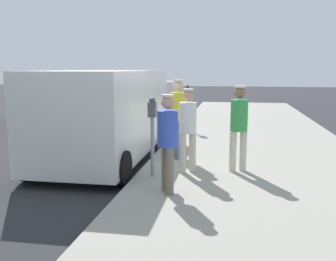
{
  "coord_description": "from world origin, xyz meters",
  "views": [
    {
      "loc": [
        2.83,
        -7.08,
        2.2
      ],
      "look_at": [
        1.65,
        -0.34,
        1.05
      ],
      "focal_mm": 39.69,
      "sensor_mm": 36.0,
      "label": 1
    }
  ],
  "objects_px": {
    "pedestrian_in_blue": "(168,137)",
    "parked_van": "(108,112)",
    "parking_meter_far": "(187,100)",
    "pedestrian_in_white": "(188,125)",
    "parked_sedan_ahead": "(158,102)",
    "parking_meter_near": "(152,123)",
    "pedestrian_in_yellow": "(178,113)",
    "pedestrian_in_green": "(239,123)"
  },
  "relations": [
    {
      "from": "pedestrian_in_blue",
      "to": "parked_van",
      "type": "relative_size",
      "value": 0.31
    },
    {
      "from": "parking_meter_far",
      "to": "pedestrian_in_white",
      "type": "bearing_deg",
      "value": -82.93
    },
    {
      "from": "parking_meter_far",
      "to": "pedestrian_in_white",
      "type": "distance_m",
      "value": 5.06
    },
    {
      "from": "pedestrian_in_white",
      "to": "parked_sedan_ahead",
      "type": "distance_m",
      "value": 9.26
    },
    {
      "from": "pedestrian_in_white",
      "to": "pedestrian_in_blue",
      "type": "relative_size",
      "value": 1.02
    },
    {
      "from": "parking_meter_near",
      "to": "parked_sedan_ahead",
      "type": "distance_m",
      "value": 9.53
    },
    {
      "from": "parking_meter_near",
      "to": "parked_van",
      "type": "height_order",
      "value": "parked_van"
    },
    {
      "from": "parked_sedan_ahead",
      "to": "parked_van",
      "type": "bearing_deg",
      "value": -87.96
    },
    {
      "from": "pedestrian_in_yellow",
      "to": "parking_meter_far",
      "type": "bearing_deg",
      "value": 93.84
    },
    {
      "from": "pedestrian_in_blue",
      "to": "pedestrian_in_green",
      "type": "bearing_deg",
      "value": 52.66
    },
    {
      "from": "pedestrian_in_green",
      "to": "parked_sedan_ahead",
      "type": "relative_size",
      "value": 0.38
    },
    {
      "from": "parking_meter_far",
      "to": "parked_van",
      "type": "xyz_separation_m",
      "value": [
        -1.5,
        -3.61,
        -0.03
      ]
    },
    {
      "from": "parking_meter_far",
      "to": "pedestrian_in_green",
      "type": "bearing_deg",
      "value": -71.34
    },
    {
      "from": "pedestrian_in_white",
      "to": "pedestrian_in_yellow",
      "type": "bearing_deg",
      "value": 107.33
    },
    {
      "from": "parking_meter_far",
      "to": "pedestrian_in_white",
      "type": "height_order",
      "value": "pedestrian_in_white"
    },
    {
      "from": "pedestrian_in_blue",
      "to": "pedestrian_in_yellow",
      "type": "bearing_deg",
      "value": 94.35
    },
    {
      "from": "pedestrian_in_blue",
      "to": "parked_sedan_ahead",
      "type": "xyz_separation_m",
      "value": [
        -2.21,
        10.22,
        -0.33
      ]
    },
    {
      "from": "parking_meter_near",
      "to": "pedestrian_in_yellow",
      "type": "height_order",
      "value": "pedestrian_in_yellow"
    },
    {
      "from": "parking_meter_far",
      "to": "pedestrian_in_yellow",
      "type": "relative_size",
      "value": 0.85
    },
    {
      "from": "parking_meter_far",
      "to": "pedestrian_in_green",
      "type": "relative_size",
      "value": 0.89
    },
    {
      "from": "parked_van",
      "to": "parked_sedan_ahead",
      "type": "relative_size",
      "value": 1.17
    },
    {
      "from": "pedestrian_in_green",
      "to": "pedestrian_in_yellow",
      "type": "xyz_separation_m",
      "value": [
        -1.35,
        0.92,
        0.06
      ]
    },
    {
      "from": "pedestrian_in_yellow",
      "to": "parked_van",
      "type": "bearing_deg",
      "value": 172.0
    },
    {
      "from": "parking_meter_far",
      "to": "pedestrian_in_green",
      "type": "distance_m",
      "value": 5.04
    },
    {
      "from": "pedestrian_in_white",
      "to": "pedestrian_in_blue",
      "type": "bearing_deg",
      "value": -97.89
    },
    {
      "from": "pedestrian_in_green",
      "to": "parked_sedan_ahead",
      "type": "bearing_deg",
      "value": 111.25
    },
    {
      "from": "parked_van",
      "to": "parked_sedan_ahead",
      "type": "bearing_deg",
      "value": 92.04
    },
    {
      "from": "pedestrian_in_white",
      "to": "pedestrian_in_yellow",
      "type": "relative_size",
      "value": 0.92
    },
    {
      "from": "pedestrian_in_green",
      "to": "parked_sedan_ahead",
      "type": "distance_m",
      "value": 9.34
    },
    {
      "from": "parking_meter_near",
      "to": "pedestrian_in_green",
      "type": "height_order",
      "value": "pedestrian_in_green"
    },
    {
      "from": "parking_meter_near",
      "to": "pedestrian_in_yellow",
      "type": "xyz_separation_m",
      "value": [
        0.26,
        1.57,
        0.01
      ]
    },
    {
      "from": "parking_meter_near",
      "to": "pedestrian_in_blue",
      "type": "xyz_separation_m",
      "value": [
        0.44,
        -0.87,
        -0.1
      ]
    },
    {
      "from": "parking_meter_far",
      "to": "pedestrian_in_blue",
      "type": "height_order",
      "value": "pedestrian_in_blue"
    },
    {
      "from": "parking_meter_far",
      "to": "parked_sedan_ahead",
      "type": "distance_m",
      "value": 4.32
    },
    {
      "from": "pedestrian_in_green",
      "to": "parked_sedan_ahead",
      "type": "height_order",
      "value": "pedestrian_in_green"
    },
    {
      "from": "pedestrian_in_yellow",
      "to": "parked_van",
      "type": "height_order",
      "value": "parked_van"
    },
    {
      "from": "parking_meter_near",
      "to": "parked_van",
      "type": "relative_size",
      "value": 0.29
    },
    {
      "from": "parking_meter_near",
      "to": "pedestrian_in_green",
      "type": "distance_m",
      "value": 1.74
    },
    {
      "from": "parking_meter_far",
      "to": "pedestrian_in_white",
      "type": "relative_size",
      "value": 0.91
    },
    {
      "from": "parking_meter_near",
      "to": "pedestrian_in_green",
      "type": "relative_size",
      "value": 0.89
    },
    {
      "from": "pedestrian_in_green",
      "to": "pedestrian_in_yellow",
      "type": "distance_m",
      "value": 1.64
    },
    {
      "from": "pedestrian_in_yellow",
      "to": "pedestrian_in_blue",
      "type": "relative_size",
      "value": 1.1
    }
  ]
}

